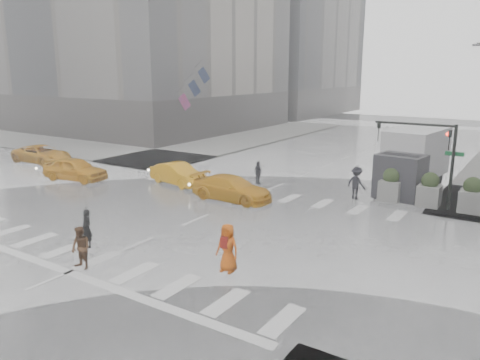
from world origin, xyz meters
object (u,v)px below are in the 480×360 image
Objects in this scene: traffic_signal_pole at (433,149)px; box_truck at (412,159)px; pedestrian_orange at (228,248)px; taxi_mid at (178,174)px; taxi_front at (75,169)px; pedestrian_brown at (81,248)px.

traffic_signal_pole is 0.66× the size of box_truck.
traffic_signal_pole is at bearing 67.87° from pedestrian_orange.
taxi_mid is at bearing -168.38° from traffic_signal_pole.
pedestrian_orange is 0.40× the size of taxi_front.
pedestrian_brown is (-8.88, -14.81, -2.42)m from traffic_signal_pole.
box_truck reaches higher than taxi_mid.
traffic_signal_pole reaches higher than taxi_mid.
pedestrian_orange is at bearing 31.02° from pedestrian_brown.
traffic_signal_pole is 1.01× the size of taxi_front.
box_truck is (7.10, 18.42, 1.14)m from pedestrian_brown.
pedestrian_orange is 17.75m from taxi_front.
traffic_signal_pole is at bearing -83.43° from taxi_front.
pedestrian_brown is 0.38× the size of taxi_mid.
pedestrian_brown is 0.23× the size of box_truck.
pedestrian_brown is 15.03m from taxi_front.
box_truck is (12.66, 6.58, 1.24)m from taxi_mid.
traffic_signal_pole is at bearing 59.28° from pedestrian_brown.
traffic_signal_pole reaches higher than pedestrian_brown.
pedestrian_orange reaches higher than pedestrian_brown.
box_truck is at bearing 78.34° from pedestrian_orange.
taxi_front is at bearing 124.77° from taxi_mid.
box_truck reaches higher than pedestrian_brown.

